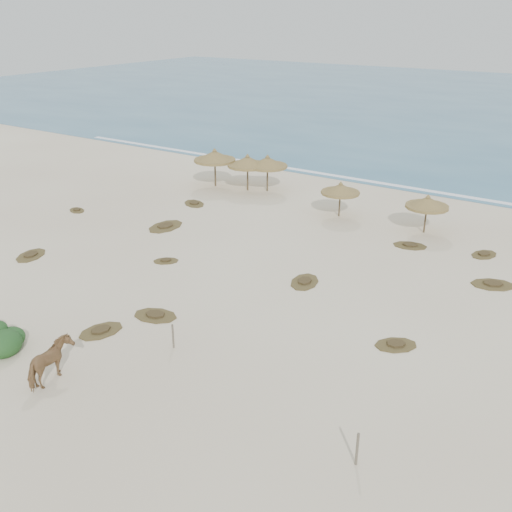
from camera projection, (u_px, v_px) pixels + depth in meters
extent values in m
plane|color=beige|center=(194.00, 316.00, 26.91)|extent=(160.00, 160.00, 0.00)
cube|color=#2C6186|center=(511.00, 107.00, 84.57)|extent=(200.00, 100.00, 0.01)
cube|color=white|center=(392.00, 185.00, 46.90)|extent=(70.00, 0.60, 0.01)
cylinder|color=brown|center=(215.00, 172.00, 46.24)|extent=(0.13, 0.13, 2.35)
cylinder|color=olive|center=(215.00, 160.00, 45.85)|extent=(3.54, 3.54, 0.20)
cone|color=olive|center=(215.00, 156.00, 45.70)|extent=(3.42, 3.42, 0.84)
cone|color=olive|center=(215.00, 149.00, 45.50)|extent=(0.40, 0.40, 0.25)
cylinder|color=brown|center=(267.00, 177.00, 45.01)|extent=(0.13, 0.13, 2.21)
cylinder|color=olive|center=(267.00, 166.00, 44.65)|extent=(3.95, 3.95, 0.19)
cone|color=olive|center=(267.00, 162.00, 44.51)|extent=(3.82, 3.82, 0.79)
cone|color=olive|center=(268.00, 156.00, 44.32)|extent=(0.38, 0.38, 0.23)
cylinder|color=brown|center=(248.00, 177.00, 45.20)|extent=(0.13, 0.13, 2.21)
cylinder|color=olive|center=(248.00, 165.00, 44.83)|extent=(3.26, 3.26, 0.19)
cone|color=olive|center=(248.00, 161.00, 44.70)|extent=(3.15, 3.15, 0.79)
cone|color=olive|center=(247.00, 155.00, 44.51)|extent=(0.38, 0.38, 0.23)
cylinder|color=brown|center=(340.00, 203.00, 39.55)|extent=(0.11, 0.11, 1.88)
cylinder|color=olive|center=(340.00, 193.00, 39.24)|extent=(3.22, 3.22, 0.16)
cone|color=olive|center=(341.00, 188.00, 39.12)|extent=(3.12, 3.12, 0.67)
cone|color=olive|center=(341.00, 183.00, 38.96)|extent=(0.32, 0.32, 0.20)
cylinder|color=brown|center=(425.00, 218.00, 36.64)|extent=(0.11, 0.11, 1.93)
cylinder|color=olive|center=(427.00, 207.00, 36.32)|extent=(3.25, 3.25, 0.17)
cone|color=olive|center=(427.00, 202.00, 36.20)|extent=(3.14, 3.14, 0.69)
cone|color=olive|center=(428.00, 196.00, 36.04)|extent=(0.33, 0.33, 0.20)
imported|color=#996C45|center=(50.00, 363.00, 21.89)|extent=(1.30, 2.17, 1.72)
cylinder|color=#716755|center=(173.00, 336.00, 24.22)|extent=(0.10, 0.10, 1.14)
cylinder|color=#716755|center=(357.00, 449.00, 17.94)|extent=(0.11, 0.11, 1.24)
ellipsoid|color=#255022|center=(3.00, 344.00, 23.92)|extent=(1.56, 1.56, 1.17)
ellipsoid|color=#255022|center=(11.00, 337.00, 24.55)|extent=(1.17, 1.17, 0.88)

